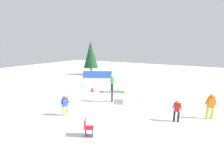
{
  "coord_description": "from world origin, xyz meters",
  "views": [
    {
      "loc": [
        -6.84,
        11.66,
        4.53
      ],
      "look_at": [
        0.0,
        0.0,
        1.5
      ],
      "focal_mm": 28.0,
      "sensor_mm": 36.0,
      "label": 1
    }
  ],
  "objects_px": {
    "main_rider_on_rail": "(112,83)",
    "loose_snowboard_lime": "(83,86)",
    "folding_chair": "(88,128)",
    "pine_tree_near": "(91,55)",
    "bystander_red": "(177,110)",
    "backpack_on_snow": "(92,90)",
    "bystander_orange": "(211,105)",
    "bystander_blue": "(65,104)",
    "rail_feature": "(112,93)"
  },
  "relations": [
    {
      "from": "loose_snowboard_lime",
      "to": "pine_tree_near",
      "type": "height_order",
      "value": "pine_tree_near"
    },
    {
      "from": "main_rider_on_rail",
      "to": "folding_chair",
      "type": "distance_m",
      "value": 5.67
    },
    {
      "from": "rail_feature",
      "to": "bystander_orange",
      "type": "relative_size",
      "value": 1.19
    },
    {
      "from": "pine_tree_near",
      "to": "backpack_on_snow",
      "type": "bearing_deg",
      "value": 127.61
    },
    {
      "from": "bystander_orange",
      "to": "pine_tree_near",
      "type": "distance_m",
      "value": 19.23
    },
    {
      "from": "bystander_red",
      "to": "folding_chair",
      "type": "xyz_separation_m",
      "value": [
        3.51,
        4.07,
        -0.34
      ]
    },
    {
      "from": "rail_feature",
      "to": "pine_tree_near",
      "type": "height_order",
      "value": "pine_tree_near"
    },
    {
      "from": "folding_chair",
      "to": "loose_snowboard_lime",
      "type": "bearing_deg",
      "value": 9.77
    },
    {
      "from": "folding_chair",
      "to": "backpack_on_snow",
      "type": "bearing_deg",
      "value": 4.01
    },
    {
      "from": "bystander_blue",
      "to": "backpack_on_snow",
      "type": "distance_m",
      "value": 6.03
    },
    {
      "from": "bystander_red",
      "to": "pine_tree_near",
      "type": "relative_size",
      "value": 0.27
    },
    {
      "from": "bystander_red",
      "to": "bystander_orange",
      "type": "bearing_deg",
      "value": 37.99
    },
    {
      "from": "bystander_orange",
      "to": "pine_tree_near",
      "type": "height_order",
      "value": "pine_tree_near"
    },
    {
      "from": "bystander_orange",
      "to": "loose_snowboard_lime",
      "type": "distance_m",
      "value": 13.09
    },
    {
      "from": "folding_chair",
      "to": "backpack_on_snow",
      "type": "relative_size",
      "value": 2.59
    },
    {
      "from": "bystander_orange",
      "to": "bystander_red",
      "type": "bearing_deg",
      "value": -165.1
    },
    {
      "from": "bystander_blue",
      "to": "backpack_on_snow",
      "type": "height_order",
      "value": "bystander_blue"
    },
    {
      "from": "main_rider_on_rail",
      "to": "backpack_on_snow",
      "type": "relative_size",
      "value": 4.0
    },
    {
      "from": "main_rider_on_rail",
      "to": "pine_tree_near",
      "type": "distance_m",
      "value": 13.85
    },
    {
      "from": "main_rider_on_rail",
      "to": "bystander_red",
      "type": "distance_m",
      "value": 5.42
    },
    {
      "from": "main_rider_on_rail",
      "to": "bystander_red",
      "type": "relative_size",
      "value": 1.02
    },
    {
      "from": "loose_snowboard_lime",
      "to": "bystander_red",
      "type": "bearing_deg",
      "value": 63.24
    },
    {
      "from": "pine_tree_near",
      "to": "bystander_red",
      "type": "bearing_deg",
      "value": 143.06
    },
    {
      "from": "loose_snowboard_lime",
      "to": "backpack_on_snow",
      "type": "relative_size",
      "value": 4.21
    },
    {
      "from": "bystander_blue",
      "to": "rail_feature",
      "type": "bearing_deg",
      "value": -176.92
    },
    {
      "from": "loose_snowboard_lime",
      "to": "pine_tree_near",
      "type": "relative_size",
      "value": 0.28
    },
    {
      "from": "backpack_on_snow",
      "to": "bystander_orange",
      "type": "bearing_deg",
      "value": -139.7
    },
    {
      "from": "rail_feature",
      "to": "backpack_on_snow",
      "type": "height_order",
      "value": "rail_feature"
    },
    {
      "from": "bystander_red",
      "to": "loose_snowboard_lime",
      "type": "height_order",
      "value": "bystander_red"
    },
    {
      "from": "main_rider_on_rail",
      "to": "folding_chair",
      "type": "bearing_deg",
      "value": 60.91
    },
    {
      "from": "rail_feature",
      "to": "backpack_on_snow",
      "type": "bearing_deg",
      "value": -56.13
    },
    {
      "from": "backpack_on_snow",
      "to": "bystander_red",
      "type": "bearing_deg",
      "value": -150.65
    },
    {
      "from": "rail_feature",
      "to": "backpack_on_snow",
      "type": "relative_size",
      "value": 5.65
    },
    {
      "from": "bystander_red",
      "to": "folding_chair",
      "type": "distance_m",
      "value": 5.38
    },
    {
      "from": "bystander_red",
      "to": "bystander_blue",
      "type": "relative_size",
      "value": 0.97
    },
    {
      "from": "folding_chair",
      "to": "pine_tree_near",
      "type": "xyz_separation_m",
      "value": [
        11.28,
        -15.19,
        2.66
      ]
    },
    {
      "from": "folding_chair",
      "to": "bystander_orange",
      "type": "bearing_deg",
      "value": -74.66
    },
    {
      "from": "bystander_red",
      "to": "loose_snowboard_lime",
      "type": "relative_size",
      "value": 0.93
    },
    {
      "from": "main_rider_on_rail",
      "to": "bystander_blue",
      "type": "bearing_deg",
      "value": 25.8
    },
    {
      "from": "bystander_red",
      "to": "bystander_blue",
      "type": "bearing_deg",
      "value": -159.91
    },
    {
      "from": "bystander_red",
      "to": "main_rider_on_rail",
      "type": "bearing_deg",
      "value": 164.02
    },
    {
      "from": "backpack_on_snow",
      "to": "pine_tree_near",
      "type": "height_order",
      "value": "pine_tree_near"
    },
    {
      "from": "bystander_orange",
      "to": "main_rider_on_rail",
      "type": "bearing_deg",
      "value": 156.22
    },
    {
      "from": "bystander_orange",
      "to": "backpack_on_snow",
      "type": "bearing_deg",
      "value": 146.03
    },
    {
      "from": "bystander_orange",
      "to": "backpack_on_snow",
      "type": "height_order",
      "value": "bystander_orange"
    },
    {
      "from": "main_rider_on_rail",
      "to": "loose_snowboard_lime",
      "type": "bearing_deg",
      "value": -76.49
    },
    {
      "from": "bystander_orange",
      "to": "loose_snowboard_lime",
      "type": "relative_size",
      "value": 1.12
    },
    {
      "from": "bystander_red",
      "to": "loose_snowboard_lime",
      "type": "distance_m",
      "value": 11.9
    },
    {
      "from": "main_rider_on_rail",
      "to": "loose_snowboard_lime",
      "type": "distance_m",
      "value": 6.82
    },
    {
      "from": "rail_feature",
      "to": "bystander_blue",
      "type": "height_order",
      "value": "bystander_blue"
    }
  ]
}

